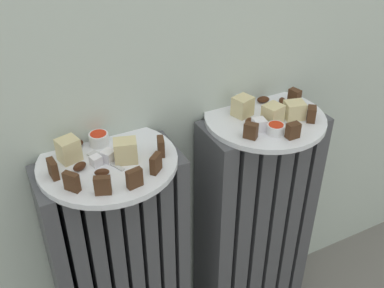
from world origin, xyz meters
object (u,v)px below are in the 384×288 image
(radiator_left, at_px, (122,278))
(plate_right, at_px, (265,118))
(jam_bowl_left, at_px, (99,138))
(plate_left, at_px, (108,162))
(fork, at_px, (104,160))
(radiator_right, at_px, (254,228))
(jam_bowl_right, at_px, (276,128))

(radiator_left, xyz_separation_m, plate_right, (0.37, 0.00, 0.34))
(plate_right, bearing_deg, jam_bowl_left, 170.99)
(radiator_left, height_order, plate_right, plate_right)
(plate_left, bearing_deg, fork, 179.67)
(radiator_right, bearing_deg, jam_bowl_right, -107.74)
(radiator_left, distance_m, jam_bowl_left, 0.36)
(jam_bowl_right, bearing_deg, radiator_right, 72.26)
(plate_left, bearing_deg, radiator_left, -33.69)
(plate_left, distance_m, jam_bowl_right, 0.35)
(plate_right, bearing_deg, jam_bowl_right, -107.74)
(radiator_left, distance_m, plate_right, 0.50)
(jam_bowl_left, distance_m, fork, 0.06)
(radiator_right, distance_m, plate_left, 0.50)
(radiator_right, relative_size, fork, 7.16)
(jam_bowl_left, distance_m, jam_bowl_right, 0.37)
(plate_right, height_order, fork, fork)
(plate_left, distance_m, fork, 0.01)
(radiator_left, height_order, plate_left, plate_left)
(plate_right, distance_m, fork, 0.38)
(plate_right, bearing_deg, radiator_right, 180.00)
(radiator_left, height_order, fork, fork)
(radiator_right, height_order, jam_bowl_left, jam_bowl_left)
(jam_bowl_right, bearing_deg, jam_bowl_left, 159.70)
(radiator_left, distance_m, fork, 0.34)
(radiator_right, height_order, plate_left, plate_left)
(plate_left, xyz_separation_m, jam_bowl_left, (0.00, 0.06, 0.02))
(radiator_right, height_order, plate_right, plate_right)
(plate_right, distance_m, jam_bowl_right, 0.07)
(plate_right, relative_size, jam_bowl_right, 7.15)
(jam_bowl_left, bearing_deg, jam_bowl_right, -20.30)
(radiator_left, relative_size, radiator_right, 1.00)
(fork, bearing_deg, plate_left, -0.33)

